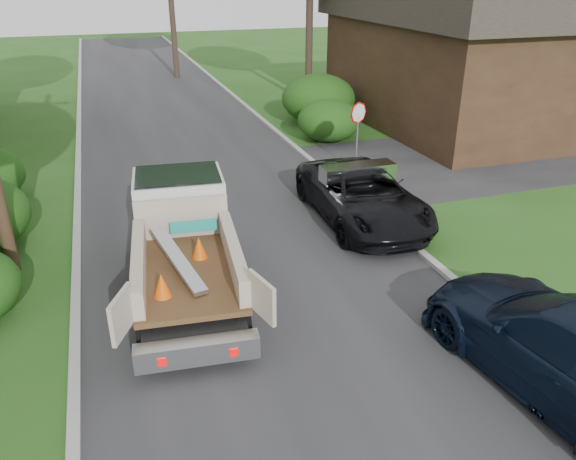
{
  "coord_description": "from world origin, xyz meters",
  "views": [
    {
      "loc": [
        -3.03,
        -8.13,
        6.52
      ],
      "look_at": [
        0.58,
        2.69,
        1.2
      ],
      "focal_mm": 35.0,
      "sensor_mm": 36.0,
      "label": 1
    }
  ],
  "objects_px": {
    "stop_sign": "(358,122)",
    "house_right": "(471,52)",
    "flatbed_truck": "(183,231)",
    "navy_suv": "(574,350)",
    "black_pickup": "(362,195)"
  },
  "relations": [
    {
      "from": "flatbed_truck",
      "to": "black_pickup",
      "type": "height_order",
      "value": "flatbed_truck"
    },
    {
      "from": "stop_sign",
      "to": "black_pickup",
      "type": "relative_size",
      "value": 0.46
    },
    {
      "from": "stop_sign",
      "to": "black_pickup",
      "type": "bearing_deg",
      "value": -112.5
    },
    {
      "from": "navy_suv",
      "to": "black_pickup",
      "type": "bearing_deg",
      "value": -94.44
    },
    {
      "from": "stop_sign",
      "to": "house_right",
      "type": "height_order",
      "value": "house_right"
    },
    {
      "from": "house_right",
      "to": "flatbed_truck",
      "type": "distance_m",
      "value": 18.18
    },
    {
      "from": "stop_sign",
      "to": "black_pickup",
      "type": "height_order",
      "value": "stop_sign"
    },
    {
      "from": "flatbed_truck",
      "to": "navy_suv",
      "type": "xyz_separation_m",
      "value": [
        5.46,
        -5.92,
        -0.34
      ]
    },
    {
      "from": "black_pickup",
      "to": "flatbed_truck",
      "type": "bearing_deg",
      "value": -159.88
    },
    {
      "from": "stop_sign",
      "to": "flatbed_truck",
      "type": "height_order",
      "value": "stop_sign"
    },
    {
      "from": "flatbed_truck",
      "to": "black_pickup",
      "type": "xyz_separation_m",
      "value": [
        5.26,
        1.71,
        -0.43
      ]
    },
    {
      "from": "stop_sign",
      "to": "navy_suv",
      "type": "xyz_separation_m",
      "value": [
        -1.4,
        -11.5,
        -0.93
      ]
    },
    {
      "from": "house_right",
      "to": "flatbed_truck",
      "type": "relative_size",
      "value": 2.18
    },
    {
      "from": "house_right",
      "to": "navy_suv",
      "type": "relative_size",
      "value": 2.22
    },
    {
      "from": "stop_sign",
      "to": "flatbed_truck",
      "type": "bearing_deg",
      "value": -140.89
    }
  ]
}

